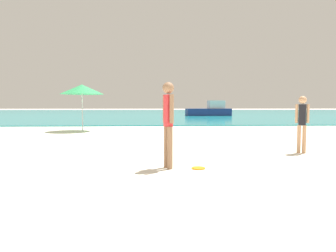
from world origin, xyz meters
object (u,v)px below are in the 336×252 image
at_px(boat_near, 210,110).
at_px(beach_umbrella, 82,89).
at_px(person_distant, 302,121).
at_px(person_standing, 168,120).
at_px(frisbee, 198,168).

xyz_separation_m(boat_near, beach_umbrella, (-9.79, -19.26, 1.36)).
xyz_separation_m(person_distant, beach_umbrella, (-7.33, 7.22, 1.17)).
relative_size(person_standing, person_distant, 1.14).
distance_m(frisbee, person_distant, 3.60).
xyz_separation_m(frisbee, beach_umbrella, (-4.35, 9.06, 2.00)).
bearing_deg(boat_near, frisbee, 74.73).
distance_m(person_standing, person_distant, 3.99).
distance_m(person_distant, beach_umbrella, 10.35).
bearing_deg(frisbee, person_distant, 31.75).
bearing_deg(beach_umbrella, frisbee, -64.37).
xyz_separation_m(person_distant, boat_near, (2.46, 26.48, -0.20)).
distance_m(person_standing, boat_near, 28.88).
xyz_separation_m(frisbee, boat_near, (5.44, 28.32, 0.64)).
bearing_deg(person_standing, frisbee, 58.80).
bearing_deg(person_distant, frisbee, 49.52).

